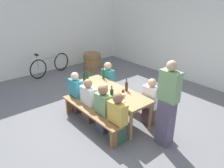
{
  "coord_description": "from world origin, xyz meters",
  "views": [
    {
      "loc": [
        3.58,
        -2.99,
        2.9
      ],
      "look_at": [
        0.0,
        0.0,
        0.9
      ],
      "focal_mm": 34.8,
      "sensor_mm": 36.0,
      "label": 1
    }
  ],
  "objects": [
    {
      "name": "seated_guest_near_0",
      "position": [
        -0.83,
        -0.5,
        0.51
      ],
      "size": [
        0.4,
        0.24,
        1.08
      ],
      "rotation": [
        0.0,
        0.0,
        1.57
      ],
      "color": "#50323C",
      "rests_on": "ground"
    },
    {
      "name": "wine_bottle_1",
      "position": [
        0.25,
        0.23,
        0.86
      ],
      "size": [
        0.07,
        0.07,
        0.3
      ],
      "color": "#332814",
      "rests_on": "tasting_table"
    },
    {
      "name": "tasting_table",
      "position": [
        0.0,
        0.0,
        0.67
      ],
      "size": [
        2.07,
        0.71,
        0.75
      ],
      "color": "#9E7247",
      "rests_on": "ground"
    },
    {
      "name": "seated_guest_far_1",
      "position": [
        0.77,
        0.5,
        0.54
      ],
      "size": [
        0.38,
        0.24,
        1.14
      ],
      "rotation": [
        0.0,
        0.0,
        -1.57
      ],
      "color": "brown",
      "rests_on": "ground"
    },
    {
      "name": "wine_barrel",
      "position": [
        -3.22,
        1.68,
        0.34
      ],
      "size": [
        0.7,
        0.7,
        0.68
      ],
      "color": "olive",
      "rests_on": "ground"
    },
    {
      "name": "ground_plane",
      "position": [
        0.0,
        0.0,
        0.0
      ],
      "size": [
        24.0,
        24.0,
        0.0
      ],
      "primitive_type": "plane",
      "color": "slate"
    },
    {
      "name": "standing_host",
      "position": [
        1.45,
        0.17,
        0.86
      ],
      "size": [
        0.39,
        0.24,
        1.78
      ],
      "rotation": [
        0.0,
        0.0,
        3.14
      ],
      "color": "#544B63",
      "rests_on": "ground"
    },
    {
      "name": "wine_bottle_4",
      "position": [
        0.33,
        -0.28,
        0.86
      ],
      "size": [
        0.08,
        0.08,
        0.3
      ],
      "color": "#143319",
      "rests_on": "tasting_table"
    },
    {
      "name": "wine_glass_0",
      "position": [
        0.61,
        -0.2,
        0.86
      ],
      "size": [
        0.06,
        0.06,
        0.16
      ],
      "color": "silver",
      "rests_on": "tasting_table"
    },
    {
      "name": "seated_guest_near_2",
      "position": [
        0.31,
        -0.5,
        0.54
      ],
      "size": [
        0.38,
        0.24,
        1.12
      ],
      "rotation": [
        0.0,
        0.0,
        1.57
      ],
      "color": "#413D53",
      "rests_on": "ground"
    },
    {
      "name": "wine_glass_2",
      "position": [
        0.36,
        0.02,
        0.85
      ],
      "size": [
        0.08,
        0.08,
        0.15
      ],
      "color": "silver",
      "rests_on": "tasting_table"
    },
    {
      "name": "bench_near",
      "position": [
        0.0,
        -0.65,
        0.36
      ],
      "size": [
        1.97,
        0.3,
        0.45
      ],
      "color": "olive",
      "rests_on": "ground"
    },
    {
      "name": "parked_bicycle_0",
      "position": [
        -3.82,
        0.19,
        0.37
      ],
      "size": [
        0.48,
        1.74,
        0.9
      ],
      "rotation": [
        0.0,
        0.0,
        1.82
      ],
      "color": "black",
      "rests_on": "ground"
    },
    {
      "name": "wine_bottle_0",
      "position": [
        -0.69,
        0.28,
        0.88
      ],
      "size": [
        0.07,
        0.07,
        0.35
      ],
      "color": "#194723",
      "rests_on": "tasting_table"
    },
    {
      "name": "wine_bottle_3",
      "position": [
        -0.83,
        -0.22,
        0.87
      ],
      "size": [
        0.07,
        0.07,
        0.32
      ],
      "color": "#143319",
      "rests_on": "tasting_table"
    },
    {
      "name": "wine_bottle_2",
      "position": [
        -0.94,
        -0.06,
        0.87
      ],
      "size": [
        0.07,
        0.07,
        0.31
      ],
      "color": "#194723",
      "rests_on": "tasting_table"
    },
    {
      "name": "wine_glass_1",
      "position": [
        -0.32,
        0.07,
        0.88
      ],
      "size": [
        0.07,
        0.07,
        0.17
      ],
      "color": "silver",
      "rests_on": "tasting_table"
    },
    {
      "name": "back_wall",
      "position": [
        0.0,
        3.7,
        1.6
      ],
      "size": [
        14.0,
        0.2,
        3.2
      ],
      "primitive_type": "cube",
      "color": "silver",
      "rests_on": "ground"
    },
    {
      "name": "seated_guest_near_1",
      "position": [
        -0.25,
        -0.5,
        0.5
      ],
      "size": [
        0.42,
        0.24,
        1.07
      ],
      "rotation": [
        0.0,
        0.0,
        1.57
      ],
      "color": "#544042",
      "rests_on": "ground"
    },
    {
      "name": "side_wall",
      "position": [
        -4.35,
        0.0,
        1.6
      ],
      "size": [
        0.2,
        7.8,
        3.2
      ],
      "primitive_type": "cube",
      "color": "silver",
      "rests_on": "ground"
    },
    {
      "name": "seated_guest_near_3",
      "position": [
        0.78,
        -0.5,
        0.53
      ],
      "size": [
        0.41,
        0.24,
        1.11
      ],
      "rotation": [
        0.0,
        0.0,
        1.57
      ],
      "color": "#345841",
      "rests_on": "ground"
    },
    {
      "name": "seated_guest_far_0",
      "position": [
        -0.78,
        0.5,
        0.55
      ],
      "size": [
        0.35,
        0.24,
        1.14
      ],
      "rotation": [
        0.0,
        0.0,
        -1.57
      ],
      "color": "#42464E",
      "rests_on": "ground"
    },
    {
      "name": "bench_far",
      "position": [
        0.0,
        0.65,
        0.36
      ],
      "size": [
        1.97,
        0.3,
        0.45
      ],
      "color": "olive",
      "rests_on": "ground"
    }
  ]
}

